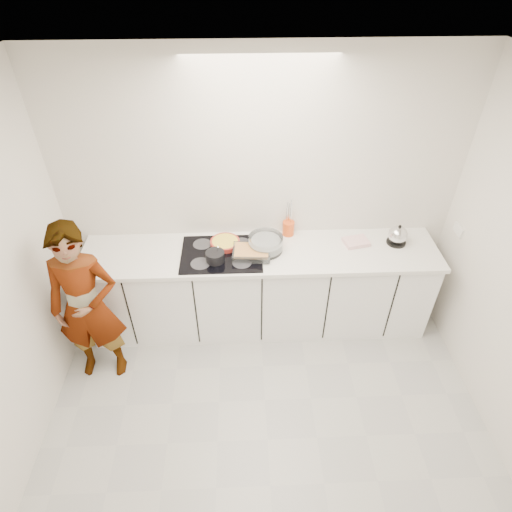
{
  "coord_description": "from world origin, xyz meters",
  "views": [
    {
      "loc": [
        -0.16,
        -1.74,
        3.3
      ],
      "look_at": [
        -0.05,
        1.05,
        1.05
      ],
      "focal_mm": 30.0,
      "sensor_mm": 36.0,
      "label": 1
    }
  ],
  "objects_px": {
    "baking_dish": "(251,252)",
    "hob": "(222,254)",
    "kettle": "(398,236)",
    "mixing_bowl": "(266,244)",
    "tart_dish": "(225,243)",
    "cook": "(87,307)",
    "utensil_crock": "(288,228)",
    "saucepan": "(215,256)"
  },
  "relations": [
    {
      "from": "baking_dish",
      "to": "hob",
      "type": "bearing_deg",
      "value": 171.84
    },
    {
      "from": "baking_dish",
      "to": "kettle",
      "type": "relative_size",
      "value": 1.49
    },
    {
      "from": "baking_dish",
      "to": "mixing_bowl",
      "type": "height_order",
      "value": "mixing_bowl"
    },
    {
      "from": "baking_dish",
      "to": "kettle",
      "type": "bearing_deg",
      "value": 6.07
    },
    {
      "from": "tart_dish",
      "to": "cook",
      "type": "xyz_separation_m",
      "value": [
        -1.12,
        -0.61,
        -0.16
      ]
    },
    {
      "from": "kettle",
      "to": "cook",
      "type": "xyz_separation_m",
      "value": [
        -2.7,
        -0.6,
        -0.2
      ]
    },
    {
      "from": "baking_dish",
      "to": "utensil_crock",
      "type": "height_order",
      "value": "utensil_crock"
    },
    {
      "from": "tart_dish",
      "to": "mixing_bowl",
      "type": "distance_m",
      "value": 0.38
    },
    {
      "from": "utensil_crock",
      "to": "saucepan",
      "type": "bearing_deg",
      "value": -150.17
    },
    {
      "from": "hob",
      "to": "baking_dish",
      "type": "relative_size",
      "value": 2.09
    },
    {
      "from": "hob",
      "to": "mixing_bowl",
      "type": "height_order",
      "value": "mixing_bowl"
    },
    {
      "from": "saucepan",
      "to": "kettle",
      "type": "xyz_separation_m",
      "value": [
        1.66,
        0.21,
        0.02
      ]
    },
    {
      "from": "kettle",
      "to": "baking_dish",
      "type": "bearing_deg",
      "value": -173.93
    },
    {
      "from": "tart_dish",
      "to": "mixing_bowl",
      "type": "relative_size",
      "value": 0.88
    },
    {
      "from": "hob",
      "to": "baking_dish",
      "type": "xyz_separation_m",
      "value": [
        0.27,
        -0.04,
        0.04
      ]
    },
    {
      "from": "kettle",
      "to": "utensil_crock",
      "type": "relative_size",
      "value": 1.67
    },
    {
      "from": "hob",
      "to": "saucepan",
      "type": "bearing_deg",
      "value": -116.08
    },
    {
      "from": "tart_dish",
      "to": "cook",
      "type": "height_order",
      "value": "cook"
    },
    {
      "from": "tart_dish",
      "to": "kettle",
      "type": "xyz_separation_m",
      "value": [
        1.58,
        -0.02,
        0.05
      ]
    },
    {
      "from": "mixing_bowl",
      "to": "tart_dish",
      "type": "bearing_deg",
      "value": 168.69
    },
    {
      "from": "saucepan",
      "to": "mixing_bowl",
      "type": "height_order",
      "value": "saucepan"
    },
    {
      "from": "kettle",
      "to": "utensil_crock",
      "type": "bearing_deg",
      "value": 169.64
    },
    {
      "from": "mixing_bowl",
      "to": "utensil_crock",
      "type": "height_order",
      "value": "mixing_bowl"
    },
    {
      "from": "hob",
      "to": "cook",
      "type": "distance_m",
      "value": 1.21
    },
    {
      "from": "tart_dish",
      "to": "kettle",
      "type": "bearing_deg",
      "value": -0.65
    },
    {
      "from": "hob",
      "to": "utensil_crock",
      "type": "xyz_separation_m",
      "value": [
        0.63,
        0.28,
        0.06
      ]
    },
    {
      "from": "cook",
      "to": "utensil_crock",
      "type": "bearing_deg",
      "value": 23.0
    },
    {
      "from": "hob",
      "to": "baking_dish",
      "type": "distance_m",
      "value": 0.27
    },
    {
      "from": "tart_dish",
      "to": "kettle",
      "type": "height_order",
      "value": "kettle"
    },
    {
      "from": "hob",
      "to": "mixing_bowl",
      "type": "relative_size",
      "value": 2.21
    },
    {
      "from": "hob",
      "to": "baking_dish",
      "type": "height_order",
      "value": "baking_dish"
    },
    {
      "from": "cook",
      "to": "baking_dish",
      "type": "bearing_deg",
      "value": 17.13
    },
    {
      "from": "hob",
      "to": "kettle",
      "type": "relative_size",
      "value": 3.1
    },
    {
      "from": "baking_dish",
      "to": "utensil_crock",
      "type": "bearing_deg",
      "value": 41.99
    },
    {
      "from": "utensil_crock",
      "to": "cook",
      "type": "bearing_deg",
      "value": -155.71
    },
    {
      "from": "tart_dish",
      "to": "cook",
      "type": "relative_size",
      "value": 0.18
    },
    {
      "from": "baking_dish",
      "to": "tart_dish",
      "type": "bearing_deg",
      "value": 145.74
    },
    {
      "from": "hob",
      "to": "cook",
      "type": "relative_size",
      "value": 0.46
    },
    {
      "from": "baking_dish",
      "to": "utensil_crock",
      "type": "relative_size",
      "value": 2.49
    },
    {
      "from": "hob",
      "to": "kettle",
      "type": "bearing_deg",
      "value": 3.72
    },
    {
      "from": "saucepan",
      "to": "cook",
      "type": "distance_m",
      "value": 1.13
    },
    {
      "from": "mixing_bowl",
      "to": "kettle",
      "type": "height_order",
      "value": "kettle"
    }
  ]
}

